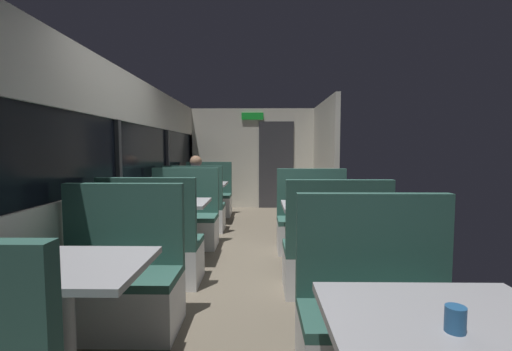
# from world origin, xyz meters

# --- Properties ---
(ground_plane) EXTENTS (3.30, 9.20, 0.02)m
(ground_plane) POSITION_xyz_m (0.00, 0.00, -0.01)
(ground_plane) COLOR #665B4C
(carriage_window_panel_left) EXTENTS (0.09, 8.48, 2.30)m
(carriage_window_panel_left) POSITION_xyz_m (-1.45, 0.00, 1.11)
(carriage_window_panel_left) COLOR beige
(carriage_window_panel_left) RESTS_ON ground_plane
(carriage_end_bulkhead) EXTENTS (2.90, 0.11, 2.30)m
(carriage_end_bulkhead) POSITION_xyz_m (0.06, 4.19, 1.14)
(carriage_end_bulkhead) COLOR beige
(carriage_end_bulkhead) RESTS_ON ground_plane
(carriage_aisle_panel_right) EXTENTS (0.08, 2.40, 2.30)m
(carriage_aisle_panel_right) POSITION_xyz_m (1.45, 3.00, 1.15)
(carriage_aisle_panel_right) COLOR beige
(carriage_aisle_panel_right) RESTS_ON ground_plane
(dining_table_near_window) EXTENTS (0.90, 0.70, 0.74)m
(dining_table_near_window) POSITION_xyz_m (-0.89, -2.09, 0.64)
(dining_table_near_window) COLOR #9E9EA3
(dining_table_near_window) RESTS_ON ground_plane
(bench_near_window_facing_entry) EXTENTS (0.95, 0.50, 1.10)m
(bench_near_window_facing_entry) POSITION_xyz_m (-0.89, -1.39, 0.33)
(bench_near_window_facing_entry) COLOR silver
(bench_near_window_facing_entry) RESTS_ON ground_plane
(dining_table_mid_window) EXTENTS (0.90, 0.70, 0.74)m
(dining_table_mid_window) POSITION_xyz_m (-0.89, 0.19, 0.64)
(dining_table_mid_window) COLOR #9E9EA3
(dining_table_mid_window) RESTS_ON ground_plane
(bench_mid_window_facing_end) EXTENTS (0.95, 0.50, 1.10)m
(bench_mid_window_facing_end) POSITION_xyz_m (-0.89, -0.51, 0.33)
(bench_mid_window_facing_end) COLOR silver
(bench_mid_window_facing_end) RESTS_ON ground_plane
(bench_mid_window_facing_entry) EXTENTS (0.95, 0.50, 1.10)m
(bench_mid_window_facing_entry) POSITION_xyz_m (-0.89, 0.89, 0.33)
(bench_mid_window_facing_entry) COLOR silver
(bench_mid_window_facing_entry) RESTS_ON ground_plane
(dining_table_far_window) EXTENTS (0.90, 0.70, 0.74)m
(dining_table_far_window) POSITION_xyz_m (-0.89, 2.48, 0.64)
(dining_table_far_window) COLOR #9E9EA3
(dining_table_far_window) RESTS_ON ground_plane
(bench_far_window_facing_end) EXTENTS (0.95, 0.50, 1.10)m
(bench_far_window_facing_end) POSITION_xyz_m (-0.89, 1.78, 0.33)
(bench_far_window_facing_end) COLOR silver
(bench_far_window_facing_end) RESTS_ON ground_plane
(bench_far_window_facing_entry) EXTENTS (0.95, 0.50, 1.10)m
(bench_far_window_facing_entry) POSITION_xyz_m (-0.89, 3.18, 0.33)
(bench_far_window_facing_entry) COLOR silver
(bench_far_window_facing_entry) RESTS_ON ground_plane
(dining_table_front_aisle) EXTENTS (0.90, 0.70, 0.74)m
(dining_table_front_aisle) POSITION_xyz_m (0.89, -2.69, 0.64)
(dining_table_front_aisle) COLOR #9E9EA3
(dining_table_front_aisle) RESTS_ON ground_plane
(bench_front_aisle_facing_entry) EXTENTS (0.95, 0.50, 1.10)m
(bench_front_aisle_facing_entry) POSITION_xyz_m (0.89, -1.99, 0.33)
(bench_front_aisle_facing_entry) COLOR silver
(bench_front_aisle_facing_entry) RESTS_ON ground_plane
(dining_table_rear_aisle) EXTENTS (0.90, 0.70, 0.74)m
(dining_table_rear_aisle) POSITION_xyz_m (0.89, -0.01, 0.64)
(dining_table_rear_aisle) COLOR #9E9EA3
(dining_table_rear_aisle) RESTS_ON ground_plane
(bench_rear_aisle_facing_end) EXTENTS (0.95, 0.50, 1.10)m
(bench_rear_aisle_facing_end) POSITION_xyz_m (0.89, -0.71, 0.33)
(bench_rear_aisle_facing_end) COLOR silver
(bench_rear_aisle_facing_end) RESTS_ON ground_plane
(bench_rear_aisle_facing_entry) EXTENTS (0.95, 0.50, 1.10)m
(bench_rear_aisle_facing_entry) POSITION_xyz_m (0.89, 0.69, 0.33)
(bench_rear_aisle_facing_entry) COLOR silver
(bench_rear_aisle_facing_entry) RESTS_ON ground_plane
(seated_passenger) EXTENTS (0.47, 0.55, 1.26)m
(seated_passenger) POSITION_xyz_m (-0.89, 1.85, 0.54)
(seated_passenger) COLOR #26262D
(seated_passenger) RESTS_ON ground_plane
(coffee_cup_primary) EXTENTS (0.07, 0.07, 0.09)m
(coffee_cup_primary) POSITION_xyz_m (0.87, -2.79, 0.79)
(coffee_cup_primary) COLOR #26598C
(coffee_cup_primary) RESTS_ON dining_table_front_aisle
(coffee_cup_secondary) EXTENTS (0.07, 0.07, 0.09)m
(coffee_cup_secondary) POSITION_xyz_m (0.92, -0.08, 0.79)
(coffee_cup_secondary) COLOR #26598C
(coffee_cup_secondary) RESTS_ON dining_table_rear_aisle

